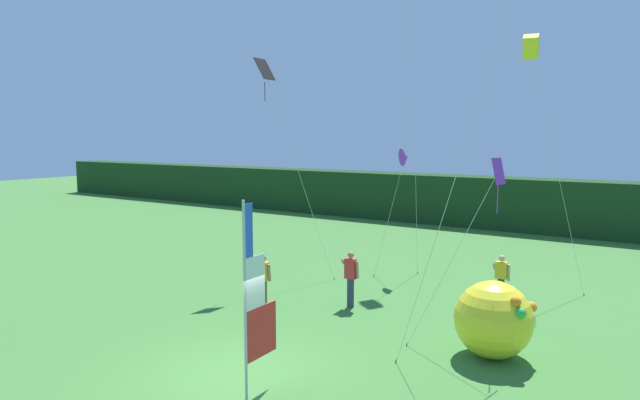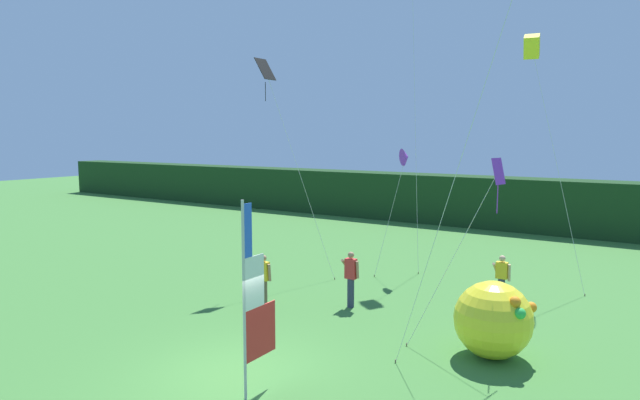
{
  "view_description": "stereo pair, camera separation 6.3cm",
  "coord_description": "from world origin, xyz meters",
  "views": [
    {
      "loc": [
        7.95,
        -8.83,
        5.38
      ],
      "look_at": [
        -0.22,
        3.88,
        3.59
      ],
      "focal_mm": 30.34,
      "sensor_mm": 36.0,
      "label": 1
    },
    {
      "loc": [
        8.0,
        -8.79,
        5.38
      ],
      "look_at": [
        -0.22,
        3.88,
        3.59
      ],
      "focal_mm": 30.34,
      "sensor_mm": 36.0,
      "label": 2
    }
  ],
  "objects": [
    {
      "name": "person_mid_field",
      "position": [
        3.67,
        8.65,
        0.84
      ],
      "size": [
        0.55,
        0.48,
        1.58
      ],
      "color": "#2D334C",
      "rests_on": "ground"
    },
    {
      "name": "person_far_left",
      "position": [
        -2.67,
        4.35,
        0.87
      ],
      "size": [
        0.55,
        0.48,
        1.63
      ],
      "color": "brown",
      "rests_on": "ground"
    },
    {
      "name": "banner_flag",
      "position": [
        0.98,
        -0.48,
        1.98
      ],
      "size": [
        0.06,
        1.03,
        4.14
      ],
      "color": "#B7B7BC",
      "rests_on": "ground"
    },
    {
      "name": "inflatable_balloon",
      "position": [
        4.63,
        4.15,
        0.95
      ],
      "size": [
        1.89,
        1.89,
        1.89
      ],
      "color": "yellow",
      "rests_on": "ground"
    },
    {
      "name": "kite_yellow_box_5",
      "position": [
        3.57,
        11.97,
        8.54
      ],
      "size": [
        2.62,
        1.43,
        9.03
      ],
      "color": "brown",
      "rests_on": "ground"
    },
    {
      "name": "person_near_banner",
      "position": [
        -0.22,
        5.66,
        0.95
      ],
      "size": [
        0.55,
        0.48,
        1.78
      ],
      "color": "#2D334C",
      "rests_on": "ground"
    },
    {
      "name": "kite_purple_diamond_1",
      "position": [
        4.41,
        4.46,
        4.23
      ],
      "size": [
        2.08,
        1.13,
        4.86
      ],
      "color": "brown",
      "rests_on": "ground"
    },
    {
      "name": "distant_treeline",
      "position": [
        0.0,
        23.41,
        1.5
      ],
      "size": [
        80.0,
        2.4,
        2.99
      ],
      "primitive_type": "cube",
      "color": "#193819",
      "rests_on": "ground"
    },
    {
      "name": "kite_black_diamond_3",
      "position": [
        -4.72,
        7.29,
        7.47
      ],
      "size": [
        2.76,
        1.29,
        8.26
      ],
      "color": "brown",
      "rests_on": "ground"
    },
    {
      "name": "ground_plane",
      "position": [
        0.0,
        0.0,
        0.0
      ],
      "size": [
        120.0,
        120.0,
        0.0
      ],
      "primitive_type": "plane",
      "color": "#3D7533"
    },
    {
      "name": "kite_purple_delta_0",
      "position": [
        -0.59,
        10.47,
        4.57
      ],
      "size": [
        1.08,
        1.47,
        4.94
      ],
      "color": "brown",
      "rests_on": "ground"
    }
  ]
}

